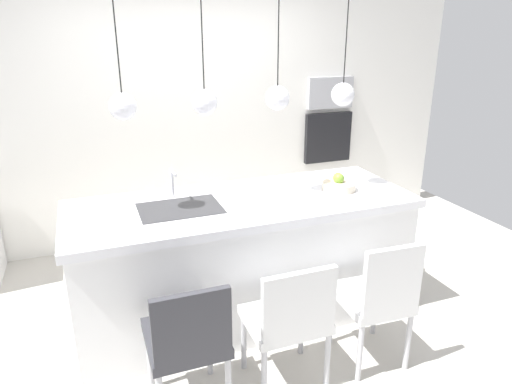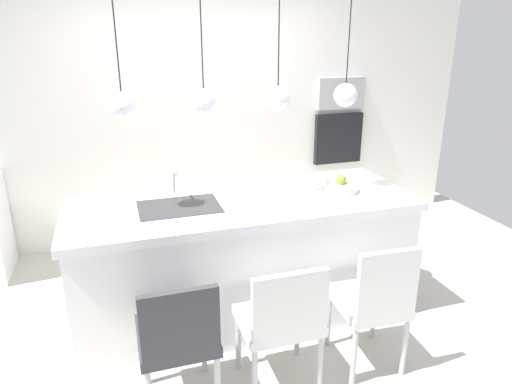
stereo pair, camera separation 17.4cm
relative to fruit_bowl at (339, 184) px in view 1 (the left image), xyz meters
The scene contains 15 objects.
floor 1.25m from the fruit_bowl, behind, with size 6.60×6.60×0.00m, color #BCB7AD.
back_wall 1.88m from the fruit_bowl, 114.25° to the left, with size 6.00×0.10×2.60m, color silver.
kitchen_island 0.92m from the fruit_bowl, behind, with size 2.49×0.92×0.95m.
sink_basin 1.22m from the fruit_bowl, behind, with size 0.56×0.40×0.02m, color #2D2D30.
faucet 1.25m from the fruit_bowl, 168.23° to the left, with size 0.02×0.17×0.22m.
fruit_bowl is the anchor object (origin of this frame).
microwave 1.87m from the fruit_bowl, 63.61° to the left, with size 0.54×0.08×0.34m, color #9E9EA3.
oven 1.81m from the fruit_bowl, 63.61° to the left, with size 0.56×0.08×0.56m, color black.
chair_near 1.66m from the fruit_bowl, 150.24° to the right, with size 0.44×0.47×0.88m.
chair_middle 1.20m from the fruit_bowl, 134.04° to the right, with size 0.48×0.42×0.86m.
chair_far 0.94m from the fruit_bowl, 100.64° to the right, with size 0.43×0.48×0.91m.
pendant_light_left 1.68m from the fruit_bowl, behind, with size 0.17×0.17×0.77m.
pendant_light_center_left 1.22m from the fruit_bowl, behind, with size 0.17×0.17×0.77m.
pendant_light_center_right 0.84m from the fruit_bowl, behind, with size 0.17×0.17×0.77m.
pendant_light_right 0.68m from the fruit_bowl, 73.60° to the left, with size 0.17×0.17×0.77m.
Camera 1 is at (-1.02, -2.95, 2.12)m, focal length 32.45 mm.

